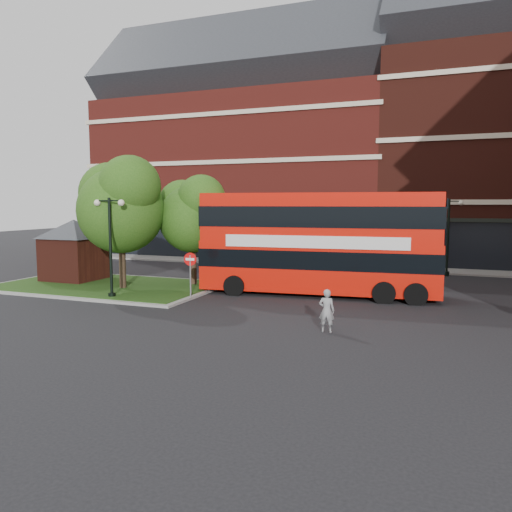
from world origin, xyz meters
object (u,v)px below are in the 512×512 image
at_px(bus, 318,237).
at_px(car_silver, 269,258).
at_px(woman, 327,311).
at_px(car_white, 344,259).

bearing_deg(bus, car_silver, 117.30).
bearing_deg(car_silver, bus, -142.92).
height_order(woman, car_silver, woman).
height_order(bus, woman, bus).
relative_size(car_silver, car_white, 0.97).
bearing_deg(car_white, bus, -177.79).
bearing_deg(woman, car_white, -82.44).
relative_size(woman, car_white, 0.40).
distance_m(bus, car_white, 11.31).
relative_size(bus, woman, 7.63).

